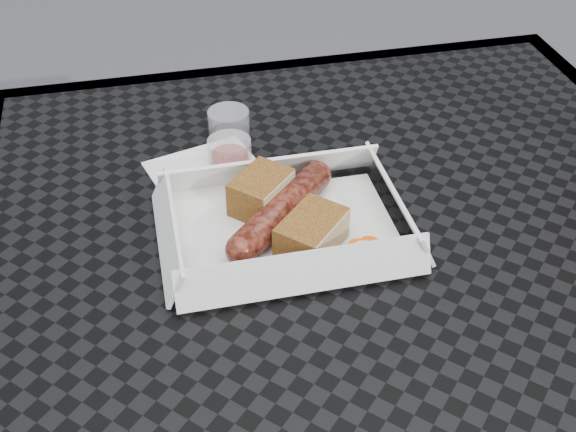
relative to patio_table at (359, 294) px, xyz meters
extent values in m
cube|color=black|center=(0.00, 0.00, 0.07)|extent=(0.80, 0.80, 0.01)
cube|color=black|center=(0.00, 0.39, 0.06)|extent=(0.80, 0.03, 0.03)
cylinder|color=black|center=(-0.35, 0.35, -0.30)|extent=(0.03, 0.03, 0.73)
cylinder|color=black|center=(0.35, 0.35, -0.30)|extent=(0.03, 0.03, 0.73)
cube|color=white|center=(-0.07, 0.03, 0.08)|extent=(0.22, 0.15, 0.00)
cylinder|color=maroon|center=(-0.08, 0.04, 0.10)|extent=(0.12, 0.12, 0.03)
sphere|color=maroon|center=(-0.03, 0.09, 0.10)|extent=(0.03, 0.03, 0.03)
sphere|color=maroon|center=(-0.12, -0.01, 0.10)|extent=(0.03, 0.03, 0.03)
cube|color=brown|center=(-0.09, 0.07, 0.10)|extent=(0.08, 0.08, 0.04)
cube|color=brown|center=(-0.05, 0.00, 0.10)|extent=(0.08, 0.08, 0.04)
cylinder|color=#F8550A|center=(-0.01, -0.02, 0.08)|extent=(0.02, 0.02, 0.00)
torus|color=white|center=(0.00, -0.03, 0.08)|extent=(0.02, 0.02, 0.00)
cube|color=#B2D17F|center=(0.00, -0.02, 0.08)|extent=(0.02, 0.02, 0.00)
cube|color=white|center=(-0.14, 0.14, 0.08)|extent=(0.15, 0.15, 0.00)
cylinder|color=maroon|center=(-0.11, 0.16, 0.09)|extent=(0.05, 0.05, 0.03)
cylinder|color=silver|center=(-0.10, 0.23, 0.09)|extent=(0.05, 0.05, 0.03)
camera|label=1|loc=(-0.19, -0.52, 0.55)|focal=45.00mm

